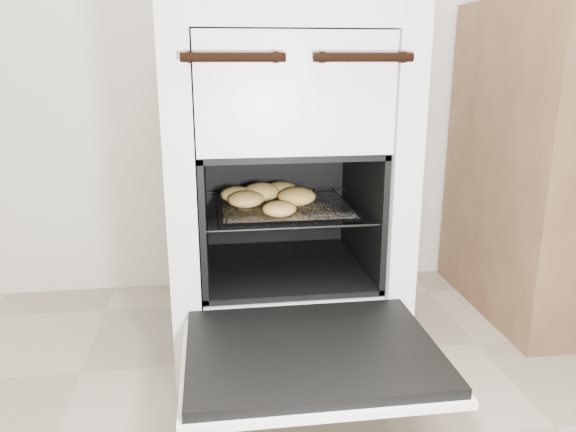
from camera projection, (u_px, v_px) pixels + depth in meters
name	position (u px, v px, depth m)	size (l,w,h in m)	color
stove	(281.00, 185.00, 1.44)	(0.54, 0.60, 0.83)	white
oven_door	(312.00, 353.00, 1.07)	(0.49, 0.38, 0.03)	black
oven_rack	(284.00, 207.00, 1.40)	(0.40, 0.38, 0.01)	black
foil_sheet	(285.00, 207.00, 1.38)	(0.31, 0.27, 0.01)	white
baked_rolls	(265.00, 195.00, 1.39)	(0.26, 0.27, 0.05)	#E1B45A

